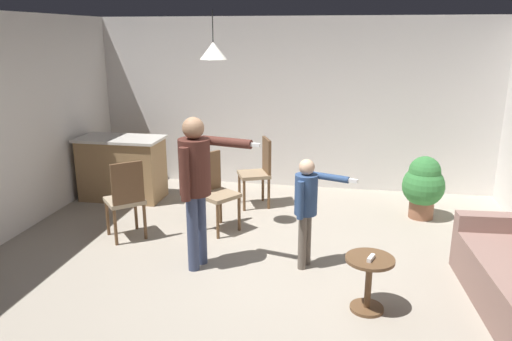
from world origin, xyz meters
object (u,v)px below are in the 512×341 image
Objects in this scene: dining_chair_near_wall at (215,189)px; dining_chair_centre_back at (126,197)px; person_adult at (196,177)px; potted_plant_corner at (423,184)px; kitchen_counter at (122,168)px; person_child at (307,201)px; dining_chair_by_counter at (259,170)px; side_table_by_couch at (369,277)px; spare_remote_on_table at (371,258)px.

dining_chair_near_wall is 1.09m from dining_chair_centre_back.
potted_plant_corner is at bearing 140.29° from person_adult.
potted_plant_corner is at bearing 142.91° from dining_chair_near_wall.
person_adult reaches higher than kitchen_counter.
person_adult is 1.29m from dining_chair_centre_back.
person_child is (1.13, 0.21, -0.27)m from person_adult.
person_child is at bearing -178.64° from dining_chair_by_counter.
dining_chair_near_wall is at bearing -105.17° from person_child.
person_child is 2.24m from dining_chair_centre_back.
person_child is 1.20× the size of dining_chair_by_counter.
side_table_by_couch is 3.05m from dining_chair_centre_back.
potted_plant_corner is at bearing 159.59° from person_child.
person_child reaches higher than dining_chair_near_wall.
kitchen_counter is at bearing 179.67° from potted_plant_corner.
kitchen_counter is 4.37m from side_table_by_couch.
kitchen_counter is at bearing 75.66° from dining_chair_centre_back.
dining_chair_near_wall reaches higher than kitchen_counter.
spare_remote_on_table is at bearing -107.62° from potted_plant_corner.
dining_chair_near_wall is (-1.86, 1.59, 0.22)m from side_table_by_couch.
person_child is (-0.63, 0.75, 0.42)m from side_table_by_couch.
person_adult is at bearing 161.66° from spare_remote_on_table.
kitchen_counter is at bearing 144.31° from spare_remote_on_table.
dining_chair_centre_back is (-0.97, -0.50, 0.00)m from dining_chair_near_wall.
dining_chair_by_counter is (-1.47, 2.58, 0.22)m from side_table_by_couch.
person_adult reaches higher than person_child.
kitchen_counter is 1.46× the size of potted_plant_corner.
person_adult is 3.28m from potted_plant_corner.
dining_chair_by_counter and dining_chair_centre_back have the same top height.
person_child is 1.39× the size of potted_plant_corner.
kitchen_counter is at bearing 68.27° from dining_chair_by_counter.
dining_chair_by_counter reaches higher than potted_plant_corner.
spare_remote_on_table is at bearing -35.69° from kitchen_counter.
kitchen_counter is at bearing -124.55° from person_adult.
potted_plant_corner reaches higher than side_table_by_couch.
dining_chair_near_wall is at bearing -161.32° from potted_plant_corner.
dining_chair_near_wall and dining_chair_centre_back have the same top height.
spare_remote_on_table is at bearing 84.82° from person_adult.
person_adult reaches higher than dining_chair_near_wall.
dining_chair_centre_back is at bearing 158.87° from side_table_by_couch.
kitchen_counter is 3.43m from person_child.
dining_chair_near_wall is 7.69× the size of spare_remote_on_table.
spare_remote_on_table is (2.84, -1.13, -0.01)m from dining_chair_centre_back.
dining_chair_centre_back is 7.69× the size of spare_remote_on_table.
person_child reaches higher than dining_chair_centre_back.
dining_chair_by_counter is at bearing -175.12° from person_adult.
dining_chair_near_wall reaches higher than potted_plant_corner.
side_table_by_couch is 0.52× the size of dining_chair_centre_back.
person_child is at bearing -50.17° from dining_chair_centre_back.
person_adult is at bearing 39.44° from dining_chair_near_wall.
dining_chair_by_counter is 1.00× the size of dining_chair_centre_back.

